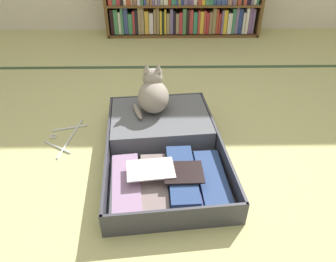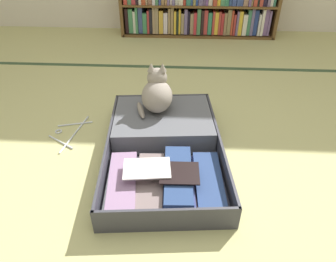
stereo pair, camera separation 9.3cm
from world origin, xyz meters
TOP-DOWN VIEW (x-y plane):
  - ground_plane at (0.00, 0.00)m, footprint 10.00×10.00m
  - tatami_border at (0.00, 1.35)m, footprint 4.80×0.05m
  - open_suitcase at (-0.05, 0.25)m, footprint 0.66×0.97m
  - black_cat at (-0.10, 0.47)m, footprint 0.22×0.25m
  - clothes_hanger at (-0.60, 0.36)m, footprint 0.21×0.37m

SIDE VIEW (x-z plane):
  - ground_plane at x=0.00m, z-range 0.00..0.00m
  - tatami_border at x=0.00m, z-range 0.00..0.00m
  - clothes_hanger at x=-0.60m, z-range 0.00..0.01m
  - open_suitcase at x=-0.05m, z-range -0.01..0.11m
  - black_cat at x=-0.10m, z-range 0.09..0.35m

